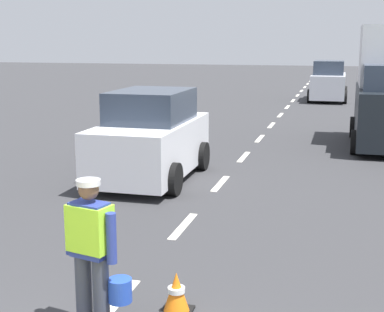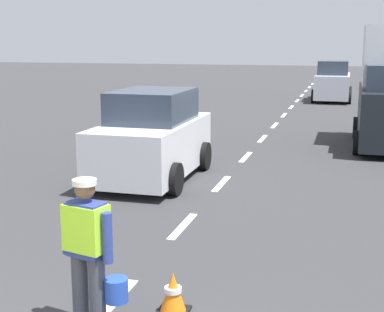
{
  "view_description": "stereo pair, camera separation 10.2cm",
  "coord_description": "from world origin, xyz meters",
  "px_view_note": "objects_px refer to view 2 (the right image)",
  "views": [
    {
      "loc": [
        2.51,
        -3.11,
        3.1
      ],
      "look_at": [
        -0.01,
        6.31,
        1.1
      ],
      "focal_mm": 52.89,
      "sensor_mm": 36.0,
      "label": 1
    },
    {
      "loc": [
        2.61,
        -3.08,
        3.1
      ],
      "look_at": [
        -0.01,
        6.31,
        1.1
      ],
      "focal_mm": 52.89,
      "sensor_mm": 36.0,
      "label": 2
    }
  ],
  "objects_px": {
    "traffic_cone_near": "(173,293)",
    "car_outgoing_far": "(333,82)",
    "car_oncoming_lead": "(152,138)",
    "road_worker": "(89,246)"
  },
  "relations": [
    {
      "from": "car_oncoming_lead",
      "to": "car_outgoing_far",
      "type": "bearing_deg",
      "value": 79.66
    },
    {
      "from": "car_outgoing_far",
      "to": "car_oncoming_lead",
      "type": "bearing_deg",
      "value": -100.34
    },
    {
      "from": "car_outgoing_far",
      "to": "car_oncoming_lead",
      "type": "xyz_separation_m",
      "value": [
        -3.37,
        -18.46,
        -0.03
      ]
    },
    {
      "from": "traffic_cone_near",
      "to": "car_oncoming_lead",
      "type": "relative_size",
      "value": 0.13
    },
    {
      "from": "car_outgoing_far",
      "to": "traffic_cone_near",
      "type": "bearing_deg",
      "value": -92.27
    },
    {
      "from": "car_outgoing_far",
      "to": "car_oncoming_lead",
      "type": "height_order",
      "value": "car_outgoing_far"
    },
    {
      "from": "car_outgoing_far",
      "to": "car_oncoming_lead",
      "type": "distance_m",
      "value": 18.76
    },
    {
      "from": "traffic_cone_near",
      "to": "car_outgoing_far",
      "type": "distance_m",
      "value": 24.56
    },
    {
      "from": "road_worker",
      "to": "car_oncoming_lead",
      "type": "height_order",
      "value": "car_oncoming_lead"
    },
    {
      "from": "traffic_cone_near",
      "to": "car_oncoming_lead",
      "type": "bearing_deg",
      "value": 111.53
    }
  ]
}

